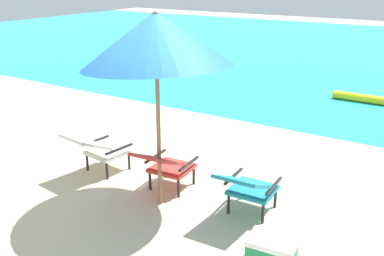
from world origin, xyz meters
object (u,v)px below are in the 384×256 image
Objects in this scene: swim_buoy at (370,99)px; lounge_chair_left at (98,148)px; beach_umbrella_center at (156,39)px; cooler_box at (271,253)px; lounge_chair_center at (165,164)px; lounge_chair_right at (248,186)px.

lounge_chair_left is (-2.56, -5.85, 0.31)m from swim_buoy.
beach_umbrella_center is 2.58m from cooler_box.
swim_buoy is at bearing 66.32° from lounge_chair_left.
lounge_chair_center is 1.95m from cooler_box.
lounge_chair_center reaches higher than swim_buoy.
lounge_chair_left is at bearing -113.68° from swim_buoy.
lounge_chair_center is (1.14, 0.06, 0.00)m from lounge_chair_left.
lounge_chair_center and lounge_chair_right have the same top height.
lounge_chair_right is at bearing 13.99° from beach_umbrella_center.
lounge_chair_center is at bearing 112.11° from beach_umbrella_center.
cooler_box is at bearing -12.70° from lounge_chair_left.
cooler_box is at bearing -15.15° from beach_umbrella_center.
beach_umbrella_center is at bearing 164.85° from cooler_box.
cooler_box is (0.61, -0.72, -0.24)m from lounge_chair_right.
lounge_chair_left is at bearing 170.72° from beach_umbrella_center.
lounge_chair_left is at bearing -178.41° from lounge_chair_right.
lounge_chair_left is 1.03× the size of lounge_chair_center.
lounge_chair_right is at bearing 1.59° from lounge_chair_left.
cooler_box is (2.93, -0.66, -0.24)m from lounge_chair_left.
swim_buoy is 6.50m from beach_umbrella_center.
lounge_chair_right is 0.98m from cooler_box.
beach_umbrella_center is (0.11, -0.26, 1.65)m from lounge_chair_center.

